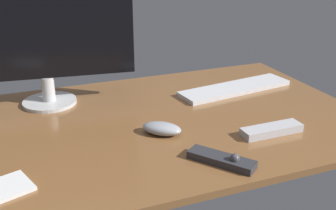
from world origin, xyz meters
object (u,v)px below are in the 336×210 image
object	(u,v)px
media_remote	(222,159)
monitor	(43,41)
computer_mouse	(162,129)
notepad	(1,190)
keyboard	(235,88)
tv_remote	(272,130)

from	to	relation	value
media_remote	monitor	bearing A→B (deg)	175.02
monitor	computer_mouse	distance (cm)	49.94
monitor	notepad	distance (cm)	57.39
computer_mouse	notepad	xyz separation A→B (cm)	(-44.47, -14.07, -1.30)
keyboard	tv_remote	distance (cm)	37.01
media_remote	keyboard	bearing A→B (deg)	109.76
computer_mouse	keyboard	bearing A→B (deg)	73.24
tv_remote	keyboard	bearing A→B (deg)	75.83
keyboard	notepad	xyz separation A→B (cm)	(-83.14, -38.50, -0.40)
monitor	media_remote	world-z (taller)	monitor
keyboard	notepad	size ratio (longest dim) A/B	3.42
computer_mouse	notepad	distance (cm)	46.66
keyboard	media_remote	world-z (taller)	media_remote
monitor	tv_remote	bearing A→B (deg)	-32.65
monitor	media_remote	distance (cm)	71.25
media_remote	notepad	size ratio (longest dim) A/B	1.31
monitor	computer_mouse	xyz separation A→B (cm)	(27.59, -36.37, -20.25)
monitor	computer_mouse	world-z (taller)	monitor
monitor	tv_remote	distance (cm)	77.74
monitor	notepad	bearing A→B (deg)	-101.37
keyboard	media_remote	bearing A→B (deg)	-131.33
media_remote	tv_remote	bearing A→B (deg)	77.93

